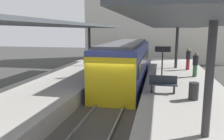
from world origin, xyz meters
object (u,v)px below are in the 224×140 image
at_px(litter_bin, 194,91).
at_px(platform_sign, 162,56).
at_px(commuter_train, 126,63).
at_px(passenger_far_end, 188,59).
at_px(passenger_mid_platform, 195,64).
at_px(platform_bench, 163,84).
at_px(passenger_near_bench, 86,64).

bearing_deg(litter_bin, platform_sign, 116.01).
bearing_deg(commuter_train, platform_sign, -50.67).
height_order(commuter_train, litter_bin, commuter_train).
distance_m(platform_sign, passenger_far_end, 5.76).
relative_size(litter_bin, passenger_mid_platform, 0.48).
relative_size(litter_bin, passenger_far_end, 0.46).
relative_size(commuter_train, passenger_mid_platform, 6.87).
bearing_deg(platform_bench, platform_sign, 91.28).
bearing_deg(platform_sign, litter_bin, -63.99).
xyz_separation_m(litter_bin, passenger_mid_platform, (0.84, 5.43, 0.47)).
height_order(platform_bench, platform_sign, platform_sign).
xyz_separation_m(commuter_train, passenger_far_end, (4.68, 2.17, 0.17)).
bearing_deg(litter_bin, commuter_train, 123.48).
height_order(platform_sign, passenger_mid_platform, platform_sign).
relative_size(platform_bench, platform_sign, 0.63).
relative_size(platform_sign, litter_bin, 2.76).
relative_size(commuter_train, passenger_far_end, 6.65).
xyz_separation_m(commuter_train, passenger_mid_platform, (4.82, -0.59, 0.14)).
bearing_deg(platform_sign, platform_bench, -88.72).
xyz_separation_m(commuter_train, platform_bench, (2.62, -5.09, -0.26)).
bearing_deg(platform_bench, passenger_far_end, 74.22).
bearing_deg(platform_sign, passenger_mid_platform, 48.83).
bearing_deg(litter_bin, passenger_far_end, 85.12).
height_order(passenger_near_bench, passenger_far_end, passenger_far_end).
xyz_separation_m(platform_bench, passenger_far_end, (2.05, 7.26, 0.43)).
distance_m(litter_bin, passenger_near_bench, 7.47).
bearing_deg(platform_bench, passenger_mid_platform, 64.00).
bearing_deg(platform_sign, passenger_near_bench, 168.95).
xyz_separation_m(platform_bench, litter_bin, (1.35, -0.92, -0.06)).
bearing_deg(passenger_far_end, litter_bin, -94.88).
bearing_deg(passenger_near_bench, platform_sign, -11.05).
distance_m(platform_bench, passenger_far_end, 7.56).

